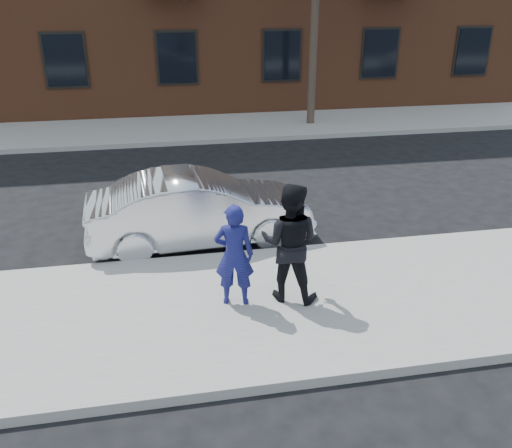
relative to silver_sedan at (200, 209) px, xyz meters
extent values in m
plane|color=black|center=(0.13, -2.39, -0.69)|extent=(100.00, 100.00, 0.00)
cube|color=gray|center=(0.13, -2.64, -0.61)|extent=(50.00, 3.50, 0.15)
cube|color=#999691|center=(0.13, -0.84, -0.61)|extent=(50.00, 0.10, 0.15)
cube|color=gray|center=(0.13, 8.86, -0.61)|extent=(50.00, 3.50, 0.15)
cube|color=#999691|center=(0.13, 7.06, -0.61)|extent=(50.00, 0.10, 0.15)
cube|color=black|center=(4.03, 10.55, 1.51)|extent=(1.30, 0.06, 1.70)
cube|color=black|center=(11.63, 10.55, 1.51)|extent=(1.30, 0.06, 1.70)
cylinder|color=#362820|center=(4.63, 8.61, 1.56)|extent=(0.26, 0.26, 4.20)
imported|color=silver|center=(0.00, 0.00, 0.00)|extent=(4.26, 1.73, 1.38)
imported|color=navy|center=(0.29, -2.48, 0.26)|extent=(0.64, 0.48, 1.59)
cube|color=black|center=(0.28, -2.25, 0.72)|extent=(0.09, 0.14, 0.08)
imported|color=black|center=(1.12, -2.48, 0.38)|extent=(1.10, 1.00, 1.84)
cube|color=black|center=(1.06, -2.25, 0.60)|extent=(0.10, 0.15, 0.06)
camera|label=1|loc=(-0.70, -9.44, 3.85)|focal=38.00mm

